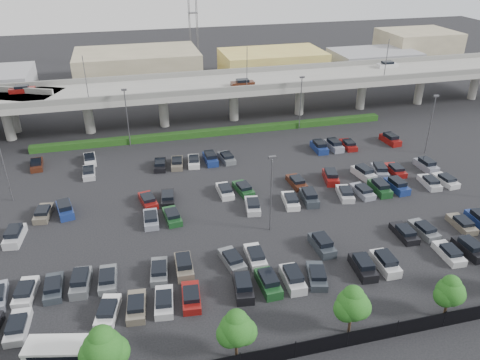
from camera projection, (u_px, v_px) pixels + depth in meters
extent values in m
plane|color=black|center=(253.00, 199.00, 66.39)|extent=(280.00, 280.00, 0.00)
cube|color=gray|center=(209.00, 87.00, 90.48)|extent=(150.00, 13.00, 1.10)
cube|color=slate|center=(215.00, 91.00, 84.63)|extent=(150.00, 0.50, 1.00)
cube|color=slate|center=(203.00, 73.00, 95.36)|extent=(150.00, 0.50, 1.00)
cylinder|color=gray|center=(8.00, 122.00, 84.22)|extent=(1.80, 1.80, 6.70)
cube|color=slate|center=(4.00, 106.00, 82.75)|extent=(2.60, 9.75, 0.50)
cylinder|color=gray|center=(88.00, 116.00, 87.27)|extent=(1.80, 1.80, 6.70)
cube|color=slate|center=(86.00, 99.00, 85.81)|extent=(2.60, 9.75, 0.50)
cylinder|color=gray|center=(164.00, 110.00, 90.33)|extent=(1.80, 1.80, 6.70)
cube|color=slate|center=(162.00, 94.00, 88.87)|extent=(2.60, 9.75, 0.50)
cylinder|color=gray|center=(234.00, 104.00, 93.39)|extent=(1.80, 1.80, 6.70)
cube|color=slate|center=(234.00, 89.00, 91.92)|extent=(2.60, 9.75, 0.50)
cylinder|color=gray|center=(300.00, 99.00, 96.44)|extent=(1.80, 1.80, 6.70)
cube|color=slate|center=(301.00, 84.00, 94.98)|extent=(2.60, 9.75, 0.50)
cylinder|color=gray|center=(362.00, 94.00, 99.50)|extent=(1.80, 1.80, 6.70)
cube|color=slate|center=(363.00, 79.00, 98.03)|extent=(2.60, 9.75, 0.50)
cylinder|color=gray|center=(420.00, 89.00, 102.56)|extent=(1.80, 1.80, 6.70)
cube|color=slate|center=(422.00, 75.00, 101.09)|extent=(2.60, 9.75, 0.50)
cylinder|color=gray|center=(474.00, 84.00, 105.61)|extent=(1.80, 1.80, 6.70)
cube|color=slate|center=(478.00, 71.00, 104.15)|extent=(2.60, 9.75, 0.50)
cube|color=maroon|center=(22.00, 90.00, 85.19)|extent=(4.40, 1.82, 0.82)
cube|color=black|center=(21.00, 87.00, 84.89)|extent=(2.30, 1.60, 0.50)
cube|color=#411D11|center=(243.00, 84.00, 88.77)|extent=(4.40, 1.82, 0.82)
cube|color=black|center=(243.00, 81.00, 88.48)|extent=(2.30, 1.60, 0.50)
cube|color=silver|center=(387.00, 65.00, 101.34)|extent=(4.40, 1.82, 0.82)
cube|color=black|center=(388.00, 62.00, 101.05)|extent=(2.30, 1.60, 0.50)
cylinder|color=#4C4C51|center=(86.00, 80.00, 78.33)|extent=(0.14, 0.14, 8.00)
cylinder|color=#4C4C51|center=(247.00, 69.00, 84.44)|extent=(0.14, 0.14, 8.00)
cylinder|color=#4C4C51|center=(386.00, 60.00, 90.56)|extent=(0.14, 0.14, 8.00)
cylinder|color=gray|center=(14.00, 115.00, 87.58)|extent=(1.60, 1.60, 6.70)
cube|color=#163710|center=(217.00, 132.00, 87.59)|extent=(66.00, 1.60, 1.10)
cube|color=black|center=(337.00, 342.00, 41.95)|extent=(70.00, 0.06, 1.80)
cylinder|color=black|center=(295.00, 350.00, 41.03)|extent=(0.10, 0.10, 2.00)
cylinder|color=black|center=(347.00, 339.00, 42.12)|extent=(0.10, 0.10, 2.00)
cylinder|color=black|center=(397.00, 329.00, 43.21)|extent=(0.10, 0.10, 2.00)
cylinder|color=black|center=(444.00, 319.00, 44.30)|extent=(0.10, 0.10, 2.00)
sphere|color=#1A4813|center=(103.00, 349.00, 37.58)|extent=(3.39, 3.39, 3.39)
sphere|color=#1A4813|center=(114.00, 351.00, 38.12)|extent=(2.67, 2.67, 2.67)
sphere|color=#1A4813|center=(95.00, 355.00, 37.54)|extent=(2.67, 2.67, 2.67)
sphere|color=#1A4813|center=(102.00, 339.00, 37.24)|extent=(2.30, 2.30, 2.30)
cylinder|color=#332316|center=(236.00, 349.00, 41.08)|extent=(0.26, 0.26, 1.96)
sphere|color=#1A4813|center=(236.00, 329.00, 39.97)|extent=(3.04, 3.04, 3.04)
sphere|color=#1A4813|center=(244.00, 332.00, 40.46)|extent=(2.39, 2.39, 2.39)
sphere|color=#1A4813|center=(230.00, 334.00, 39.92)|extent=(2.39, 2.39, 2.39)
sphere|color=#1A4813|center=(236.00, 321.00, 39.68)|extent=(2.06, 2.06, 2.06)
cylinder|color=#332316|center=(350.00, 324.00, 43.73)|extent=(0.26, 0.26, 1.97)
sphere|color=#1A4813|center=(352.00, 305.00, 42.61)|extent=(3.07, 3.07, 3.07)
sphere|color=#1A4813|center=(358.00, 307.00, 43.10)|extent=(2.41, 2.41, 2.41)
sphere|color=#1A4813|center=(346.00, 309.00, 42.56)|extent=(2.41, 2.41, 2.41)
sphere|color=#1A4813|center=(353.00, 296.00, 42.31)|extent=(2.08, 2.08, 2.08)
cylinder|color=#332316|center=(445.00, 309.00, 45.58)|extent=(0.26, 0.26, 1.80)
sphere|color=#1A4813|center=(450.00, 292.00, 44.56)|extent=(2.79, 2.79, 2.79)
sphere|color=#1A4813|center=(454.00, 294.00, 45.02)|extent=(2.19, 2.19, 2.19)
sphere|color=#1A4813|center=(445.00, 296.00, 44.51)|extent=(2.19, 2.19, 2.19)
sphere|color=#1A4813|center=(451.00, 285.00, 44.30)|extent=(1.89, 1.89, 1.89)
cube|color=silver|center=(67.00, 354.00, 40.59)|extent=(7.19, 3.77, 2.00)
cube|color=black|center=(66.00, 350.00, 40.37)|extent=(6.28, 3.61, 0.90)
cube|color=silver|center=(65.00, 345.00, 40.07)|extent=(7.30, 3.88, 0.24)
cube|color=#B7B7BC|center=(18.00, 327.00, 44.16)|extent=(2.04, 4.49, 0.82)
cube|color=black|center=(16.00, 324.00, 43.69)|extent=(1.72, 2.38, 0.50)
cube|color=white|center=(108.00, 312.00, 45.96)|extent=(2.76, 4.70, 0.82)
cube|color=black|center=(107.00, 308.00, 45.50)|extent=(2.08, 2.60, 0.50)
cube|color=#675F50|center=(136.00, 307.00, 46.56)|extent=(2.21, 4.55, 0.82)
cube|color=black|center=(136.00, 304.00, 46.10)|extent=(1.80, 2.44, 0.50)
cube|color=#B7B7BC|center=(164.00, 302.00, 47.16)|extent=(2.30, 4.58, 0.82)
cube|color=black|center=(164.00, 299.00, 46.70)|extent=(1.85, 2.47, 0.50)
cube|color=maroon|center=(191.00, 298.00, 47.76)|extent=(2.25, 4.56, 0.82)
cube|color=black|center=(191.00, 294.00, 47.30)|extent=(1.82, 2.45, 0.50)
cube|color=black|center=(243.00, 288.00, 48.91)|extent=(2.36, 4.59, 1.05)
cube|color=black|center=(243.00, 282.00, 48.53)|extent=(1.91, 2.78, 0.65)
cube|color=#17421E|center=(268.00, 284.00, 49.51)|extent=(1.99, 4.47, 1.05)
cube|color=black|center=(268.00, 278.00, 49.13)|extent=(1.70, 2.66, 0.65)
cube|color=#B7B7BC|center=(293.00, 279.00, 50.11)|extent=(1.93, 4.44, 1.05)
cube|color=black|center=(293.00, 273.00, 49.73)|extent=(1.67, 2.64, 0.65)
cube|color=#2C3239|center=(317.00, 276.00, 50.76)|extent=(2.86, 4.71, 0.82)
cube|color=black|center=(318.00, 273.00, 50.30)|extent=(2.12, 2.63, 0.50)
cube|color=black|center=(363.00, 268.00, 51.91)|extent=(2.13, 4.52, 1.05)
cube|color=black|center=(364.00, 262.00, 51.53)|extent=(1.78, 2.71, 0.65)
cube|color=silver|center=(385.00, 264.00, 52.51)|extent=(1.91, 4.44, 1.05)
cube|color=black|center=(386.00, 258.00, 52.13)|extent=(1.66, 2.63, 0.65)
cube|color=silver|center=(449.00, 254.00, 54.36)|extent=(2.01, 4.47, 0.82)
cube|color=black|center=(451.00, 250.00, 53.90)|extent=(1.70, 2.37, 0.50)
cube|color=black|center=(469.00, 249.00, 54.91)|extent=(2.05, 4.49, 1.05)
cube|color=black|center=(471.00, 244.00, 54.53)|extent=(1.74, 2.68, 0.65)
cube|color=silver|center=(26.00, 293.00, 48.45)|extent=(2.29, 4.57, 0.82)
cube|color=black|center=(24.00, 289.00, 47.99)|extent=(1.84, 2.46, 0.50)
cube|color=#2C3239|center=(54.00, 288.00, 49.05)|extent=(1.89, 4.43, 0.82)
cube|color=black|center=(53.00, 285.00, 48.58)|extent=(1.64, 2.32, 0.50)
cube|color=#585B60|center=(81.00, 283.00, 49.60)|extent=(2.25, 4.56, 1.05)
cube|color=black|center=(80.00, 277.00, 49.21)|extent=(1.85, 2.75, 0.65)
cube|color=#585B60|center=(108.00, 280.00, 50.25)|extent=(2.01, 4.47, 0.82)
cube|color=black|center=(107.00, 276.00, 49.79)|extent=(1.70, 2.37, 0.50)
cube|color=#585B60|center=(159.00, 272.00, 51.45)|extent=(2.30, 4.58, 0.82)
cube|color=black|center=(159.00, 268.00, 50.99)|extent=(1.85, 2.46, 0.50)
cube|color=#675F50|center=(184.00, 267.00, 52.00)|extent=(1.98, 4.46, 1.05)
cube|color=black|center=(184.00, 261.00, 51.62)|extent=(1.70, 2.66, 0.65)
cube|color=#585B60|center=(232.00, 260.00, 53.25)|extent=(2.57, 4.65, 0.82)
cube|color=black|center=(232.00, 257.00, 52.79)|extent=(1.98, 2.55, 0.50)
cube|color=silver|center=(255.00, 257.00, 53.85)|extent=(1.92, 4.44, 0.82)
cube|color=black|center=(256.00, 253.00, 53.39)|extent=(1.65, 2.34, 0.50)
cube|color=#2C3239|center=(322.00, 245.00, 55.60)|extent=(1.99, 4.47, 1.05)
cube|color=black|center=(322.00, 240.00, 55.22)|extent=(1.70, 2.66, 0.65)
cube|color=black|center=(404.00, 233.00, 58.05)|extent=(1.91, 4.44, 0.82)
cube|color=black|center=(406.00, 230.00, 57.59)|extent=(1.65, 2.33, 0.50)
cube|color=#585B60|center=(424.00, 230.00, 58.66)|extent=(2.14, 4.52, 0.82)
cube|color=black|center=(426.00, 227.00, 58.19)|extent=(1.77, 2.41, 0.50)
cube|color=#675F50|center=(462.00, 224.00, 59.86)|extent=(2.01, 4.47, 0.82)
cube|color=black|center=(464.00, 221.00, 59.39)|extent=(1.70, 2.37, 0.50)
cube|color=navy|center=(480.00, 221.00, 60.40)|extent=(2.05, 4.49, 1.05)
cube|color=#B7B7BC|center=(15.00, 237.00, 57.23)|extent=(2.29, 4.57, 1.05)
cube|color=black|center=(13.00, 231.00, 56.85)|extent=(1.88, 2.76, 0.65)
cube|color=gray|center=(151.00, 219.00, 60.89)|extent=(1.95, 4.45, 0.82)
cube|color=black|center=(151.00, 216.00, 60.43)|extent=(1.67, 2.35, 0.50)
cube|color=#17421E|center=(172.00, 217.00, 61.49)|extent=(2.27, 4.57, 0.82)
cube|color=black|center=(172.00, 213.00, 61.03)|extent=(1.83, 2.46, 0.50)
cube|color=#B7B7BC|center=(253.00, 206.00, 63.89)|extent=(2.50, 4.63, 0.82)
cube|color=black|center=(253.00, 203.00, 63.43)|extent=(1.95, 2.53, 0.50)
cube|color=white|center=(291.00, 201.00, 65.09)|extent=(2.38, 4.60, 0.82)
cube|color=black|center=(291.00, 198.00, 64.63)|extent=(1.89, 2.49, 0.50)
cube|color=#2C3239|center=(309.00, 198.00, 65.64)|extent=(2.25, 4.56, 1.05)
cube|color=black|center=(309.00, 193.00, 65.26)|extent=(1.85, 2.75, 0.65)
cube|color=#B7B7BC|center=(345.00, 194.00, 66.89)|extent=(2.66, 4.67, 0.82)
cube|color=black|center=(346.00, 191.00, 66.43)|extent=(2.03, 2.57, 0.50)
cube|color=gray|center=(362.00, 192.00, 67.49)|extent=(2.16, 4.53, 0.82)
cube|color=black|center=(364.00, 188.00, 67.03)|extent=(1.78, 2.42, 0.50)
cube|color=#17421E|center=(380.00, 189.00, 68.04)|extent=(1.86, 4.42, 1.05)
cube|color=black|center=(381.00, 184.00, 67.66)|extent=(1.62, 2.61, 0.65)
cube|color=navy|center=(397.00, 186.00, 68.64)|extent=(2.09, 4.50, 1.05)
cube|color=black|center=(397.00, 182.00, 68.26)|extent=(1.76, 2.69, 0.65)
cube|color=#B7B7BC|center=(429.00, 183.00, 69.90)|extent=(2.23, 4.55, 0.82)
cube|color=black|center=(431.00, 180.00, 69.43)|extent=(1.81, 2.44, 0.50)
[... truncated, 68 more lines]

